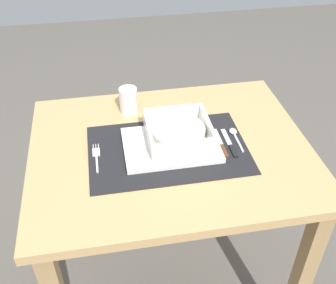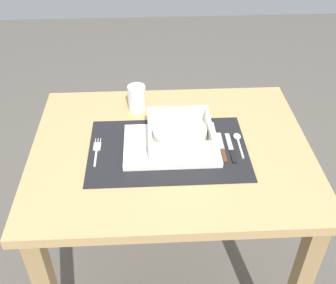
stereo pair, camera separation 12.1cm
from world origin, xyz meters
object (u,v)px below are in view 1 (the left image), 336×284
bread_knife (221,144)px  dining_table (170,177)px  fork (96,156)px  spoon (234,134)px  butter_knife (230,144)px  porridge_bowl (178,133)px  drinking_glass (129,101)px

bread_knife → dining_table: bearing=173.4°
fork → spoon: (0.43, 0.03, 0.00)m
dining_table → butter_knife: bearing=-9.2°
fork → spoon: bearing=1.0°
porridge_bowl → fork: (-0.25, -0.02, -0.04)m
dining_table → fork: size_ratio=6.57×
bread_knife → drinking_glass: size_ratio=1.57×
drinking_glass → bread_knife: bearing=-43.0°
dining_table → bread_knife: 0.20m
porridge_bowl → fork: bearing=-175.5°
spoon → butter_knife: 0.06m
porridge_bowl → drinking_glass: 0.24m
spoon → dining_table: bearing=-175.0°
porridge_bowl → drinking_glass: (-0.13, 0.20, -0.00)m
fork → drinking_glass: 0.26m
porridge_bowl → butter_knife: 0.16m
dining_table → bread_knife: bearing=-8.9°
dining_table → porridge_bowl: (0.03, 0.01, 0.17)m
dining_table → porridge_bowl: size_ratio=4.47×
porridge_bowl → fork: 0.25m
spoon → porridge_bowl: bearing=-177.8°
fork → drinking_glass: drinking_glass is taller
bread_knife → drinking_glass: (-0.26, 0.24, 0.03)m
spoon → bread_knife: size_ratio=0.84×
bread_knife → drinking_glass: bearing=139.3°
spoon → bread_knife: (-0.05, -0.04, -0.00)m
spoon → drinking_glass: 0.37m
porridge_bowl → dining_table: bearing=-156.8°
dining_table → fork: fork is taller
porridge_bowl → bread_knife: size_ratio=1.37×
butter_knife → bread_knife: 0.03m
porridge_bowl → spoon: 0.18m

